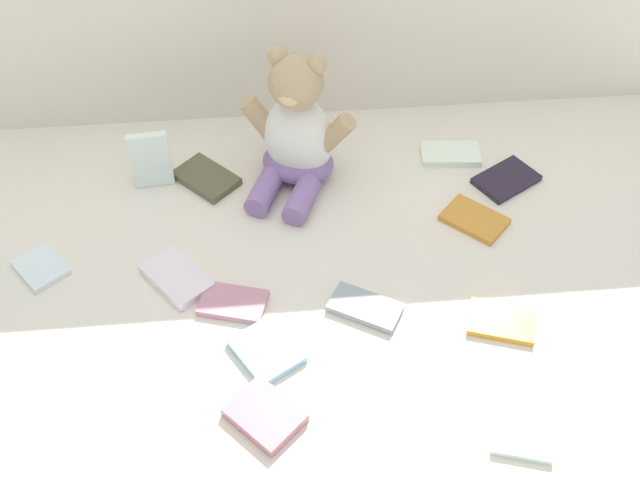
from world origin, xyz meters
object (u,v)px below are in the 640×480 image
(teddy_bear, at_px, (297,135))
(book_case_7, at_px, (233,303))
(book_case_1, at_px, (474,219))
(book_case_6, at_px, (266,351))
(book_case_4, at_px, (206,178))
(book_case_0, at_px, (502,322))
(book_case_8, at_px, (365,307))
(book_case_5, at_px, (151,160))
(book_case_12, at_px, (41,268))
(book_case_9, at_px, (522,429))
(book_case_11, at_px, (177,278))
(book_case_2, at_px, (450,154))
(book_case_10, at_px, (265,415))
(book_case_3, at_px, (506,179))

(teddy_bear, relative_size, book_case_7, 2.50)
(book_case_1, relative_size, book_case_6, 1.08)
(book_case_4, relative_size, book_case_6, 1.16)
(teddy_bear, bearing_deg, book_case_7, -89.89)
(book_case_0, height_order, book_case_8, book_case_8)
(book_case_5, bearing_deg, teddy_bear, -6.88)
(book_case_5, distance_m, book_case_12, 0.31)
(book_case_6, relative_size, book_case_9, 1.10)
(book_case_12, bearing_deg, book_case_7, 123.90)
(book_case_1, xyz_separation_m, book_case_11, (-0.60, -0.10, 0.00))
(book_case_9, height_order, book_case_11, book_case_11)
(book_case_1, height_order, book_case_9, same)
(book_case_2, xyz_separation_m, book_case_7, (-0.48, -0.38, -0.00))
(book_case_12, bearing_deg, book_case_2, 158.64)
(book_case_1, distance_m, book_case_10, 0.60)
(teddy_bear, bearing_deg, book_case_6, -78.05)
(book_case_4, xyz_separation_m, book_case_10, (0.10, -0.58, 0.00))
(book_case_0, distance_m, book_case_1, 0.26)
(book_case_8, bearing_deg, book_case_9, -110.60)
(teddy_bear, relative_size, book_case_6, 2.64)
(book_case_3, relative_size, book_case_5, 1.04)
(book_case_7, xyz_separation_m, book_case_12, (-0.37, 0.12, -0.00))
(book_case_4, distance_m, book_case_5, 0.12)
(book_case_2, bearing_deg, book_case_11, -57.43)
(book_case_2, distance_m, book_case_3, 0.14)
(book_case_7, relative_size, book_case_8, 0.93)
(book_case_10, bearing_deg, teddy_bear, 37.71)
(book_case_4, bearing_deg, book_case_12, 171.24)
(book_case_4, bearing_deg, book_case_5, 132.15)
(book_case_7, bearing_deg, book_case_3, 132.11)
(book_case_1, xyz_separation_m, book_case_6, (-0.44, -0.28, 0.00))
(book_case_1, bearing_deg, book_case_2, -134.79)
(book_case_0, distance_m, book_case_8, 0.25)
(book_case_6, xyz_separation_m, book_case_11, (-0.16, 0.18, 0.00))
(book_case_2, distance_m, book_case_7, 0.61)
(book_case_8, height_order, book_case_11, book_case_11)
(book_case_1, relative_size, book_case_2, 0.96)
(book_case_11, bearing_deg, book_case_8, 125.61)
(book_case_12, bearing_deg, teddy_bear, 165.77)
(book_case_2, bearing_deg, book_case_9, 3.01)
(book_case_2, height_order, book_case_10, book_case_10)
(book_case_5, height_order, book_case_11, book_case_5)
(book_case_8, bearing_deg, book_case_6, 143.07)
(book_case_3, bearing_deg, book_case_4, 53.74)
(book_case_3, relative_size, book_case_9, 1.25)
(book_case_5, bearing_deg, book_case_3, -10.75)
(book_case_9, relative_size, book_case_12, 1.05)
(book_case_8, bearing_deg, book_case_12, 105.81)
(book_case_4, height_order, book_case_6, book_case_4)
(book_case_5, bearing_deg, book_case_11, -84.14)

